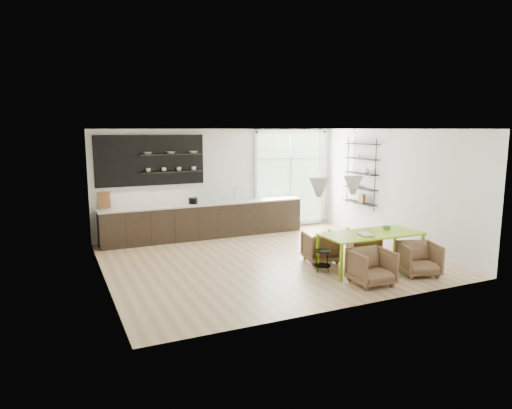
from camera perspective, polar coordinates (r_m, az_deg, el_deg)
name	(u,v)px	position (r m, az deg, el deg)	size (l,w,h in m)	color
room	(271,188)	(11.19, 1.86, 2.05)	(7.02, 6.01, 2.91)	#D9B68C
kitchen_run	(202,216)	(12.32, -6.79, -1.39)	(5.54, 0.69, 2.75)	black
right_shelving	(361,175)	(12.71, 13.03, 3.56)	(0.26, 1.22, 1.90)	black
dining_table	(371,236)	(9.76, 14.18, -3.78)	(2.13, 0.99, 0.77)	#85B907
armchair_back_left	(321,247)	(10.19, 8.08, -5.27)	(0.70, 0.72, 0.66)	brown
armchair_back_right	(364,242)	(10.83, 13.33, -4.64)	(0.67, 0.69, 0.63)	brown
armchair_front_left	(371,267)	(8.92, 14.23, -7.59)	(0.72, 0.74, 0.67)	brown
armchair_front_right	(419,259)	(9.75, 19.68, -6.41)	(0.71, 0.73, 0.66)	brown
wire_stool	(322,258)	(9.51, 8.27, -6.61)	(0.35, 0.35, 0.45)	black
table_book	(360,235)	(9.49, 12.89, -3.68)	(0.25, 0.33, 0.03)	white
table_bowl	(387,228)	(10.23, 16.02, -2.79)	(0.18, 0.18, 0.06)	#588952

